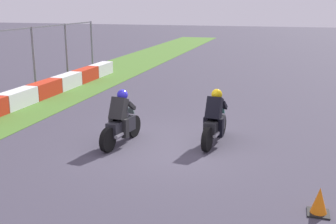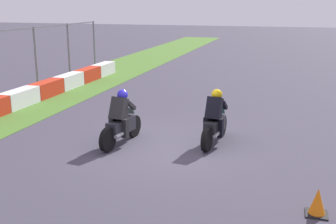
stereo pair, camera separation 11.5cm
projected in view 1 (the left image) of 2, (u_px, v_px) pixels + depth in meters
name	position (u px, v px, depth m)	size (l,w,h in m)	color
ground_plane	(166.00, 146.00, 11.49)	(120.00, 120.00, 0.00)	#3D3947
rider_lane_a	(215.00, 121.00, 11.61)	(2.04, 0.57, 1.51)	black
rider_lane_b	(121.00, 122.00, 11.56)	(2.04, 0.59, 1.51)	black
traffic_cone	(319.00, 202.00, 7.77)	(0.40, 0.40, 0.52)	black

